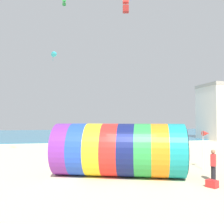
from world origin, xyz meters
The scene contains 11 objects.
ground_plane centered at (0.00, 0.00, 0.00)m, with size 120.00×120.00×0.00m, color beige.
sea centered at (0.00, 41.55, 0.05)m, with size 120.00×40.00×0.10m, color teal.
giant_inflatable_tube centered at (-0.34, 0.83, 1.52)m, with size 8.00×5.27×3.03m.
kite_handler centered at (4.26, -1.39, 0.86)m, with size 0.41×0.41×1.68m.
kite_red_box centered at (0.72, 3.37, 11.33)m, with size 0.49×0.49×1.18m.
kite_cyan_delta centered at (-4.54, 11.54, 9.75)m, with size 0.71×0.75×1.10m.
kite_green_box centered at (-3.48, 17.52, 17.69)m, with size 0.44×0.44×0.89m.
bystander_near_water centered at (0.64, 10.39, 0.91)m, with size 0.40×0.42×1.77m.
bystander_mid_beach centered at (-0.80, 7.55, 0.92)m, with size 0.42×0.39×1.78m.
beach_flag centered at (5.70, 1.64, 2.25)m, with size 0.47×0.36×2.53m.
cooler_box centered at (3.53, -2.39, 0.18)m, with size 0.52×0.36×0.36m, color red.
Camera 1 is at (-3.56, -13.34, 3.31)m, focal length 40.00 mm.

